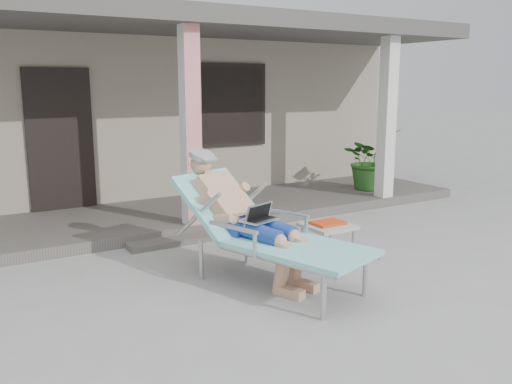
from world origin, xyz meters
TOP-DOWN VIEW (x-y plane):
  - ground at (0.00, 0.00)m, footprint 60.00×60.00m
  - house at (0.00, 6.50)m, footprint 10.40×5.40m
  - porch_deck at (0.00, 3.00)m, footprint 10.00×2.00m
  - porch_overhang at (0.00, 2.95)m, footprint 10.00×2.30m
  - porch_step at (0.00, 1.85)m, footprint 2.00×0.30m
  - lounger at (-0.16, 0.21)m, footprint 1.45×2.26m
  - side_table at (0.88, 0.33)m, footprint 0.53×0.53m
  - potted_palm at (3.73, 2.78)m, footprint 1.07×0.96m

SIDE VIEW (x-z plane):
  - ground at x=0.00m, z-range 0.00..0.00m
  - porch_step at x=0.00m, z-range 0.00..0.07m
  - porch_deck at x=0.00m, z-range 0.00..0.15m
  - side_table at x=0.88m, z-range 0.16..0.63m
  - potted_palm at x=3.73m, z-range 0.15..1.23m
  - lounger at x=-0.16m, z-range 0.16..1.59m
  - house at x=0.00m, z-range 0.02..3.32m
  - porch_overhang at x=0.00m, z-range 1.36..4.21m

